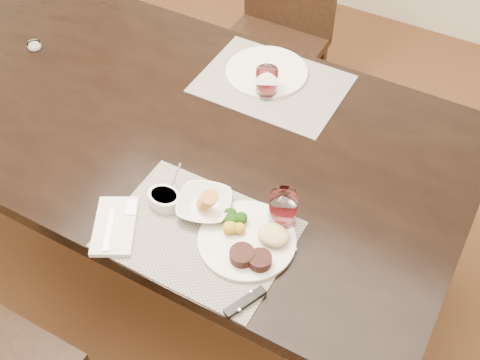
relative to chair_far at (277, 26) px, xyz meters
The scene contains 14 objects.
ground_plane 1.06m from the chair_far, 90.00° to the right, with size 4.50×4.50×0.00m, color #4A2C17.
dining_table 0.95m from the chair_far, 90.00° to the right, with size 2.00×1.00×0.75m.
chair_far is the anchor object (origin of this frame).
placemat_near 1.34m from the chair_far, 72.61° to the right, with size 0.46×0.34×0.00m, color gray.
placemat_far 0.74m from the chair_far, 65.73° to the right, with size 0.46×0.34×0.00m, color gray.
dinner_plate 1.36m from the chair_far, 66.78° to the right, with size 0.25×0.25×0.04m.
napkin_fork 1.39m from the chair_far, 81.77° to the right, with size 0.18×0.21×0.02m.
steak_knife 1.50m from the chair_far, 66.21° to the right, with size 0.08×0.26×0.01m.
cracker_bowl 1.27m from the chair_far, 72.87° to the right, with size 0.18×0.18×0.06m.
sauce_ramekin 1.28m from the chair_far, 77.84° to the right, with size 0.09×0.14×0.07m.
wine_glass_near 1.29m from the chair_far, 63.35° to the right, with size 0.07×0.07×0.10m.
far_plate 0.69m from the chair_far, 67.55° to the right, with size 0.27×0.27×0.01m, color silver.
wine_glass_far 0.80m from the chair_far, 66.97° to the right, with size 0.07×0.07×0.09m.
salt_cellar 1.03m from the chair_far, 121.21° to the right, with size 0.05×0.05×0.02m.
Camera 1 is at (0.93, -1.08, 2.00)m, focal length 45.00 mm.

